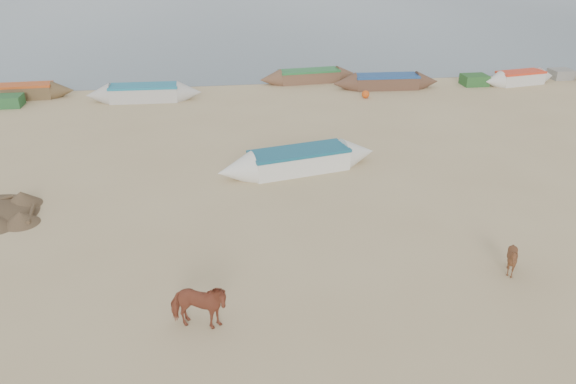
% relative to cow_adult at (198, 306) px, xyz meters
% --- Properties ---
extents(ground, '(140.00, 140.00, 0.00)m').
position_rel_cow_adult_xyz_m(ground, '(2.90, 1.25, -0.63)').
color(ground, tan).
rests_on(ground, ground).
extents(cow_adult, '(1.63, 1.07, 1.26)m').
position_rel_cow_adult_xyz_m(cow_adult, '(0.00, 0.00, 0.00)').
color(cow_adult, brown).
rests_on(cow_adult, ground).
extents(calf_front, '(1.10, 1.04, 0.98)m').
position_rel_cow_adult_xyz_m(calf_front, '(8.57, 1.11, -0.14)').
color(calf_front, '#57311B').
rests_on(calf_front, ground).
extents(near_canoe, '(6.78, 2.82, 0.88)m').
position_rel_cow_adult_xyz_m(near_canoe, '(3.93, 9.30, -0.19)').
color(near_canoe, white).
rests_on(near_canoe, ground).
extents(waterline_canoes, '(53.38, 4.49, 0.90)m').
position_rel_cow_adult_xyz_m(waterline_canoes, '(1.48, 21.51, -0.22)').
color(waterline_canoes, brown).
rests_on(waterline_canoes, ground).
extents(beach_clutter, '(42.21, 3.55, 0.64)m').
position_rel_cow_adult_xyz_m(beach_clutter, '(6.48, 21.28, -0.33)').
color(beach_clutter, '#295C2F').
rests_on(beach_clutter, ground).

